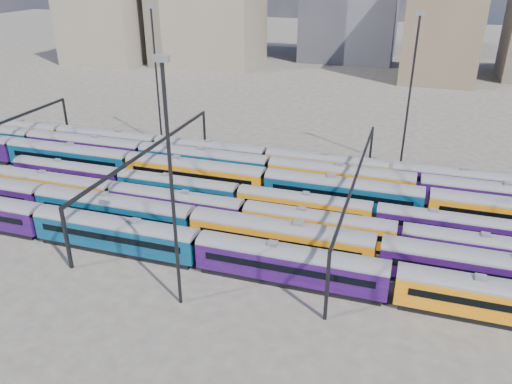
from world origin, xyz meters
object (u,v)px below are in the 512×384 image
(rake_0, at_px, (198,245))
(rake_2, at_px, (244,212))
(rake_1, at_px, (281,235))
(mast_2, at_px, (171,181))

(rake_0, xyz_separation_m, rake_2, (2.12, 10.00, -0.27))
(rake_0, relative_size, rake_2, 1.10)
(rake_0, bearing_deg, rake_1, 30.33)
(rake_0, distance_m, mast_2, 13.19)
(rake_2, height_order, mast_2, mast_2)
(rake_0, bearing_deg, rake_2, 78.01)
(rake_1, height_order, mast_2, mast_2)
(rake_1, bearing_deg, rake_0, -149.67)
(rake_0, bearing_deg, mast_2, -82.61)
(rake_0, relative_size, mast_2, 5.12)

